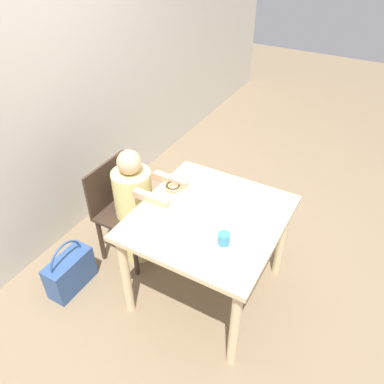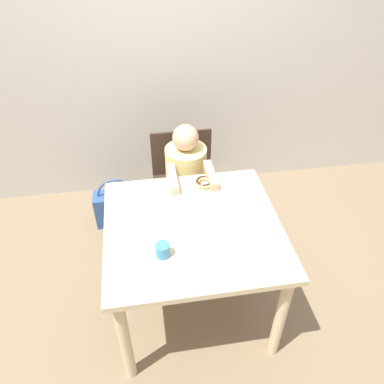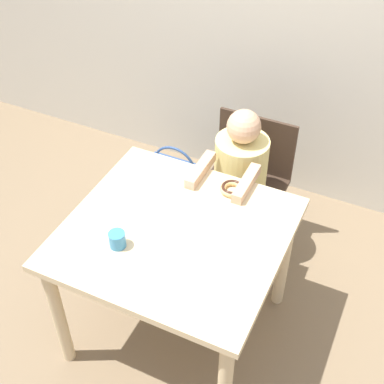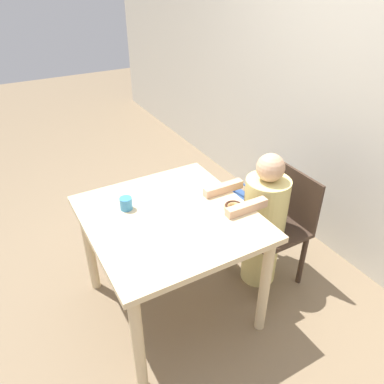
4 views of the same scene
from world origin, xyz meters
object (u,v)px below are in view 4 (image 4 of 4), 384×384
chair (276,223)px  child_figure (263,222)px  handbag (243,213)px  donut (234,207)px  cup (126,203)px

chair → child_figure: (0.00, -0.11, 0.05)m
chair → handbag: size_ratio=1.86×
child_figure → donut: child_figure is taller
chair → cup: cup is taller
child_figure → donut: 0.40m
chair → donut: bearing=-80.6°
donut → cup: cup is taller
chair → cup: (-0.23, -0.93, 0.33)m
cup → chair: bearing=75.9°
donut → cup: size_ratio=1.57×
child_figure → donut: (0.07, -0.30, 0.26)m
chair → cup: size_ratio=10.82×
chair → handbag: 0.59m
handbag → cup: cup is taller
child_figure → cup: size_ratio=13.21×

